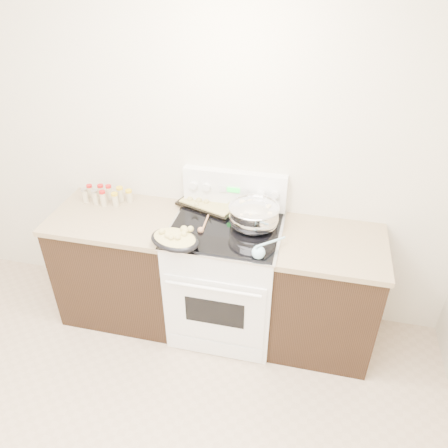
# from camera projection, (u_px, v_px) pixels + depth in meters

# --- Properties ---
(room_shell) EXTENTS (4.10, 3.60, 2.75)m
(room_shell) POSITION_uv_depth(u_px,v_px,m) (36.00, 255.00, 1.51)
(room_shell) COLOR beige
(room_shell) RESTS_ON ground
(counter_left) EXTENTS (0.93, 0.67, 0.92)m
(counter_left) POSITION_uv_depth(u_px,v_px,m) (123.00, 264.00, 3.44)
(counter_left) COLOR black
(counter_left) RESTS_ON ground
(counter_right) EXTENTS (0.73, 0.67, 0.92)m
(counter_right) POSITION_uv_depth(u_px,v_px,m) (324.00, 294.00, 3.15)
(counter_right) COLOR black
(counter_right) RESTS_ON ground
(kitchen_range) EXTENTS (0.78, 0.73, 1.22)m
(kitchen_range) POSITION_uv_depth(u_px,v_px,m) (226.00, 277.00, 3.27)
(kitchen_range) COLOR white
(kitchen_range) RESTS_ON ground
(mixing_bowl) EXTENTS (0.42, 0.42, 0.21)m
(mixing_bowl) POSITION_uv_depth(u_px,v_px,m) (254.00, 216.00, 2.98)
(mixing_bowl) COLOR silver
(mixing_bowl) RESTS_ON kitchen_range
(roasting_pan) EXTENTS (0.39, 0.33, 0.11)m
(roasting_pan) POSITION_uv_depth(u_px,v_px,m) (175.00, 239.00, 2.81)
(roasting_pan) COLOR black
(roasting_pan) RESTS_ON kitchen_range
(baking_sheet) EXTENTS (0.52, 0.44, 0.06)m
(baking_sheet) POSITION_uv_depth(u_px,v_px,m) (211.00, 202.00, 3.27)
(baking_sheet) COLOR black
(baking_sheet) RESTS_ON kitchen_range
(wooden_spoon) EXTENTS (0.04, 0.26, 0.04)m
(wooden_spoon) POSITION_uv_depth(u_px,v_px,m) (202.00, 227.00, 2.99)
(wooden_spoon) COLOR #B57C52
(wooden_spoon) RESTS_ON kitchen_range
(blue_ladle) EXTENTS (0.19, 0.25, 0.11)m
(blue_ladle) POSITION_uv_depth(u_px,v_px,m) (260.00, 251.00, 2.72)
(blue_ladle) COLOR #A0D6EE
(blue_ladle) RESTS_ON kitchen_range
(spice_jars) EXTENTS (0.37, 0.16, 0.13)m
(spice_jars) POSITION_uv_depth(u_px,v_px,m) (106.00, 195.00, 3.32)
(spice_jars) COLOR #BFB28C
(spice_jars) RESTS_ON counter_left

